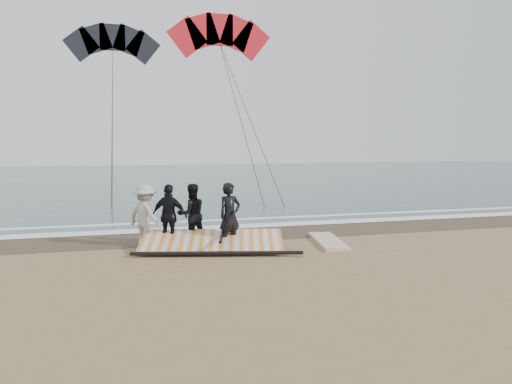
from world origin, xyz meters
TOP-DOWN VIEW (x-y plane):
  - ground at (0.00, 0.00)m, footprint 120.00×120.00m
  - sea at (0.00, 33.00)m, footprint 120.00×54.00m
  - wet_sand at (0.00, 4.50)m, footprint 120.00×2.80m
  - foam_near at (0.00, 5.90)m, footprint 120.00×0.90m
  - foam_far at (0.00, 7.60)m, footprint 120.00×0.45m
  - man_main at (-0.82, 2.25)m, footprint 0.84×0.69m
  - board_white at (2.35, 2.22)m, footprint 1.24×2.78m
  - board_cream at (-1.86, 3.42)m, footprint 1.74×2.18m
  - trio_cluster at (-2.60, 3.12)m, footprint 2.59×1.47m
  - sail_rig at (-1.48, 2.18)m, footprint 4.67×2.69m
  - kite_red at (2.63, 20.15)m, footprint 7.54×4.87m
  - kite_dark at (-4.01, 28.76)m, footprint 8.29×8.41m

SIDE VIEW (x-z plane):
  - ground at x=0.00m, z-range 0.00..0.00m
  - wet_sand at x=0.00m, z-range 0.00..0.01m
  - sea at x=0.00m, z-range 0.00..0.02m
  - foam_near at x=0.00m, z-range 0.02..0.03m
  - foam_far at x=0.00m, z-range 0.02..0.03m
  - board_cream at x=-1.86m, z-range 0.00..0.09m
  - board_white at x=2.35m, z-range 0.00..0.11m
  - sail_rig at x=-1.48m, z-range -0.06..0.46m
  - trio_cluster at x=-2.60m, z-range -0.01..1.91m
  - man_main at x=-0.82m, z-range 0.00..1.98m
  - kite_red at x=2.63m, z-range 3.04..16.55m
  - kite_dark at x=-4.01m, z-range 0.81..20.39m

